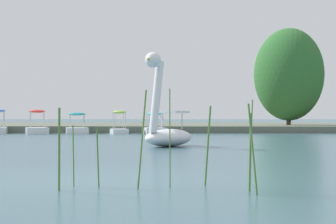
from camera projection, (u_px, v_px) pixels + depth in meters
The scene contains 9 objects.
ground_plane at pixel (95, 179), 10.01m from camera, with size 481.31×481.31×0.00m, color #385966.
shore_bank_far at pixel (173, 127), 50.01m from camera, with size 151.59×23.96×0.46m, color #5B6051.
swan_boat at pixel (167, 127), 20.98m from camera, with size 2.38×2.87×3.43m.
pedal_boat_cyan at pixel (155, 127), 36.38m from camera, with size 1.76×2.39×1.40m.
pedal_boat_lime at pixel (119, 126), 36.74m from camera, with size 1.46×2.10×1.51m.
pedal_boat_teal at pixel (77, 127), 36.98m from camera, with size 1.91×2.58×1.38m.
pedal_boat_red at pixel (37, 128), 36.74m from camera, with size 2.07×2.67×1.56m.
tree_willow_near_path at pixel (289, 74), 44.62m from camera, with size 7.35×7.16×7.65m.
reed_clump_foreground at pixel (170, 148), 8.62m from camera, with size 2.98×1.19×1.55m.
Camera 1 is at (1.72, -9.96, 1.11)m, focal length 60.51 mm.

